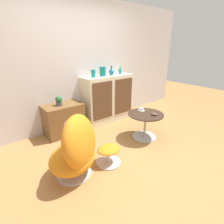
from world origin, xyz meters
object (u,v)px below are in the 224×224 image
Objects in this scene: egg_chair at (76,150)px; ottoman at (108,152)px; vase_inner_left at (103,71)px; tv_console at (64,119)px; coffee_table at (145,122)px; teacup at (141,110)px; vase_rightmost at (120,71)px; bowl at (154,114)px; sideboard at (108,98)px; potted_plant at (59,100)px; vase_inner_right at (111,72)px; vase_leftmost at (93,73)px.

egg_chair is 0.54m from ottoman.
tv_console is at bearing -179.53° from vase_inner_left.
coffee_table is 5.07× the size of teacup.
tv_console is 4.18× the size of vase_rightmost.
bowl is at bearing 0.97° from egg_chair.
egg_chair is at bearing -168.44° from teacup.
vase_rightmost is 1.17m from teacup.
sideboard is 3.15× the size of ottoman.
sideboard is 1.26m from bowl.
vase_rightmost is (0.50, 0.00, -0.04)m from vase_inner_left.
potted_plant is 1.61× the size of bowl.
vase_inner_right is at bearing 50.09° from ottoman.
teacup is (1.59, 0.33, 0.11)m from egg_chair.
sideboard is 1.18m from potted_plant.
egg_chair is 4.78× the size of vase_inner_left.
vase_leftmost is 0.91m from potted_plant.
vase_rightmost is (0.37, 0.00, 0.59)m from sideboard.
vase_inner_right is (0.12, 0.00, 0.60)m from sideboard.
bowl reaches higher than ottoman.
sideboard is at bearing -179.40° from vase_rightmost.
ottoman is at bearing -85.41° from tv_console.
sideboard is 1.13m from tv_console.
bowl is at bearing -45.52° from tv_console.
vase_inner_right is at bearing 0.00° from vase_leftmost.
sideboard reaches higher than coffee_table.
bowl is (1.12, 0.08, 0.32)m from ottoman.
ottoman is at bearing -115.44° from vase_leftmost.
ottoman is 1.92× the size of vase_inner_left.
sideboard reaches higher than egg_chair.
bowl is at bearing -44.27° from potted_plant.
vase_rightmost is at bearing 34.58° from egg_chair.
sideboard is at bearing -1.77° from vase_inner_left.
potted_plant is at bearing -179.72° from vase_rightmost.
potted_plant is (-0.80, -0.01, -0.43)m from vase_leftmost.
vase_inner_right reaches higher than egg_chair.
tv_console is 3.94× the size of potted_plant.
coffee_table is 3.55× the size of potted_plant.
vase_leftmost is at bearing 115.99° from teacup.
potted_plant is (-0.06, 0.00, 0.40)m from tv_console.
vase_inner_right reaches higher than coffee_table.
potted_plant is (-0.16, 1.33, 0.52)m from ottoman.
vase_rightmost is at bearing 0.60° from sideboard.
teacup is at bearing -38.18° from tv_console.
vase_inner_left is 1.11× the size of vase_rightmost.
tv_console is at bearing 73.22° from egg_chair.
ottoman is 3.24× the size of bowl.
vase_inner_right reaches higher than potted_plant.
vase_inner_left is 0.24m from vase_inner_right.
vase_inner_left is (1.37, 1.29, 0.76)m from egg_chair.
coffee_table is 0.25m from bowl.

